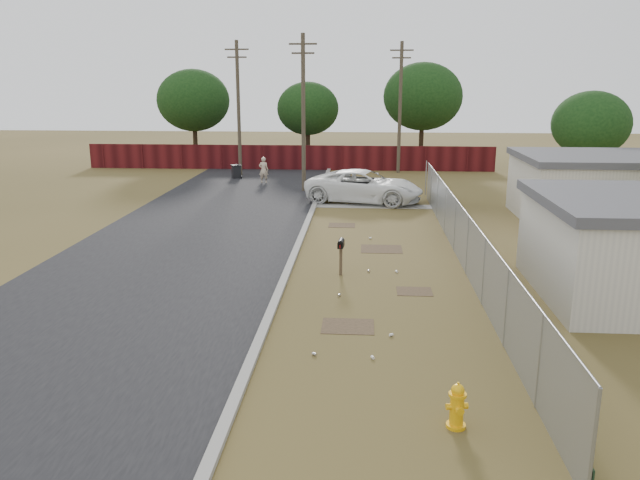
# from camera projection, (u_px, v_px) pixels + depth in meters

# --- Properties ---
(ground) EXTENTS (120.00, 120.00, 0.00)m
(ground) POSITION_uv_depth(u_px,v_px,m) (375.00, 272.00, 21.50)
(ground) COLOR brown
(ground) RESTS_ON ground
(street) EXTENTS (15.10, 60.00, 0.12)m
(street) POSITION_uv_depth(u_px,v_px,m) (231.00, 218.00, 29.73)
(street) COLOR black
(street) RESTS_ON ground
(chainlink_fence) EXTENTS (0.10, 27.06, 2.02)m
(chainlink_fence) POSITION_uv_depth(u_px,v_px,m) (463.00, 243.00, 22.08)
(chainlink_fence) COLOR gray
(chainlink_fence) RESTS_ON ground
(privacy_fence) EXTENTS (30.00, 0.12, 1.80)m
(privacy_fence) POSITION_uv_depth(u_px,v_px,m) (288.00, 157.00, 45.84)
(privacy_fence) COLOR #4E1013
(privacy_fence) RESTS_ON ground
(utility_poles) EXTENTS (12.60, 8.24, 9.00)m
(utility_poles) POSITION_uv_depth(u_px,v_px,m) (315.00, 107.00, 40.55)
(utility_poles) COLOR #473D2F
(utility_poles) RESTS_ON ground
(houses) EXTENTS (9.30, 17.24, 3.10)m
(houses) POSITION_uv_depth(u_px,v_px,m) (633.00, 213.00, 23.48)
(houses) COLOR beige
(houses) RESTS_ON ground
(horizon_trees) EXTENTS (33.32, 31.94, 7.78)m
(horizon_trees) POSITION_uv_depth(u_px,v_px,m) (384.00, 107.00, 43.05)
(horizon_trees) COLOR black
(horizon_trees) RESTS_ON ground
(fire_hydrant) EXTENTS (0.43, 0.44, 0.93)m
(fire_hydrant) POSITION_uv_depth(u_px,v_px,m) (457.00, 406.00, 11.76)
(fire_hydrant) COLOR #F2AD0C
(fire_hydrant) RESTS_ON ground
(mailbox) EXTENTS (0.23, 0.55, 1.25)m
(mailbox) POSITION_uv_depth(u_px,v_px,m) (341.00, 247.00, 20.90)
(mailbox) COLOR brown
(mailbox) RESTS_ON ground
(pickup_truck) EXTENTS (6.73, 4.17, 1.74)m
(pickup_truck) POSITION_uv_depth(u_px,v_px,m) (364.00, 186.00, 33.57)
(pickup_truck) COLOR white
(pickup_truck) RESTS_ON ground
(pedestrian) EXTENTS (0.63, 0.42, 1.68)m
(pedestrian) POSITION_uv_depth(u_px,v_px,m) (264.00, 170.00, 39.85)
(pedestrian) COLOR beige
(pedestrian) RESTS_ON ground
(trash_bin) EXTENTS (0.81, 0.78, 0.91)m
(trash_bin) POSITION_uv_depth(u_px,v_px,m) (236.00, 171.00, 41.87)
(trash_bin) COLOR black
(trash_bin) RESTS_ON ground
(scattered_litter) EXTENTS (2.40, 11.67, 0.07)m
(scattered_litter) POSITION_uv_depth(u_px,v_px,m) (366.00, 295.00, 19.09)
(scattered_litter) COLOR silver
(scattered_litter) RESTS_ON ground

